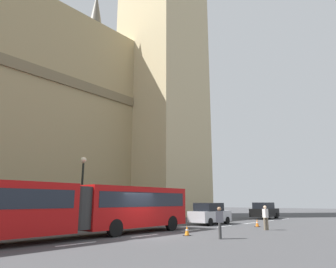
{
  "coord_description": "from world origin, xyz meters",
  "views": [
    {
      "loc": [
        -13.48,
        -13.15,
        1.99
      ],
      "look_at": [
        6.29,
        3.73,
        7.78
      ],
      "focal_mm": 32.34,
      "sensor_mm": 36.0,
      "label": 1
    }
  ],
  "objects": [
    {
      "name": "ground_plane",
      "position": [
        0.0,
        0.0,
        0.0
      ],
      "size": [
        160.0,
        160.0,
        0.0
      ],
      "primitive_type": "plane",
      "color": "#424244"
    },
    {
      "name": "lane_centre_marking",
      "position": [
        4.44,
        0.0,
        0.0
      ],
      "size": [
        39.0,
        0.16,
        0.01
      ],
      "color": "silver",
      "rests_on": "ground_plane"
    },
    {
      "name": "articulated_bus",
      "position": [
        -3.81,
        1.99,
        1.75
      ],
      "size": [
        17.18,
        2.54,
        2.9
      ],
      "color": "#B20F0F",
      "rests_on": "ground_plane"
    },
    {
      "name": "sedan_lead",
      "position": [
        9.96,
        1.96,
        0.91
      ],
      "size": [
        4.4,
        1.86,
        1.85
      ],
      "color": "#B7B7BC",
      "rests_on": "ground_plane"
    },
    {
      "name": "sedan_trailing",
      "position": [
        21.48,
        1.88,
        0.91
      ],
      "size": [
        4.4,
        1.86,
        1.85
      ],
      "color": "black",
      "rests_on": "ground_plane"
    },
    {
      "name": "traffic_cone_west",
      "position": [
        1.52,
        -1.83,
        0.28
      ],
      "size": [
        0.36,
        0.36,
        0.58
      ],
      "color": "black",
      "rests_on": "ground_plane"
    },
    {
      "name": "traffic_cone_middle",
      "position": [
        10.26,
        -2.26,
        0.28
      ],
      "size": [
        0.36,
        0.36,
        0.58
      ],
      "color": "black",
      "rests_on": "ground_plane"
    },
    {
      "name": "street_lamp",
      "position": [
        -0.32,
        6.5,
        3.06
      ],
      "size": [
        0.44,
        0.44,
        5.27
      ],
      "color": "black",
      "rests_on": "ground_plane"
    },
    {
      "name": "pedestrian_near_cones",
      "position": [
        1.42,
        -4.15,
        0.91
      ],
      "size": [
        0.4,
        0.47,
        1.69
      ],
      "color": "#333333",
      "rests_on": "ground_plane"
    },
    {
      "name": "pedestrian_by_kerb",
      "position": [
        7.97,
        -3.98,
        0.91
      ],
      "size": [
        0.43,
        0.47,
        1.69
      ],
      "color": "#726651",
      "rests_on": "ground_plane"
    }
  ]
}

